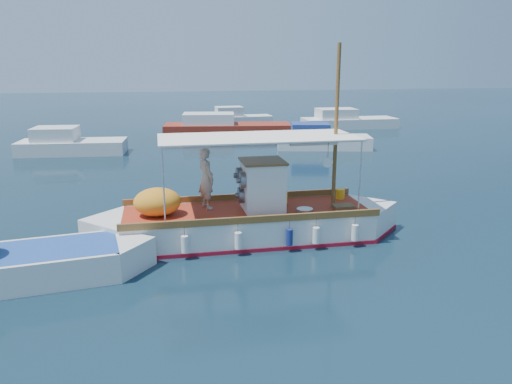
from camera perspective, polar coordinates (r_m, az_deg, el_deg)
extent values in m
plane|color=black|center=(15.12, 1.59, -6.10)|extent=(160.00, 160.00, 0.00)
cube|color=white|center=(15.61, -1.05, -4.04)|extent=(7.51, 2.51, 1.10)
cube|color=white|center=(15.44, -14.95, -4.78)|extent=(2.51, 2.51, 1.10)
cube|color=white|center=(16.65, 11.79, -3.16)|extent=(2.51, 2.51, 1.10)
cube|color=maroon|center=(15.72, -1.05, -5.18)|extent=(7.61, 2.59, 0.18)
cube|color=#A12E18|center=(15.45, -1.06, -2.18)|extent=(7.51, 2.31, 0.06)
cube|color=brown|center=(16.61, -1.83, -0.54)|extent=(7.61, 0.11, 0.20)
cube|color=brown|center=(14.23, -0.17, -3.17)|extent=(7.61, 0.11, 0.20)
cube|color=white|center=(15.33, 0.77, 0.68)|extent=(1.20, 1.30, 1.50)
cube|color=brown|center=(15.16, 0.78, 3.54)|extent=(1.30, 1.40, 0.06)
cylinder|color=slate|center=(14.84, -1.44, 1.39)|extent=(0.22, 0.50, 0.50)
cylinder|color=slate|center=(15.45, -1.84, 1.93)|extent=(0.22, 0.50, 0.50)
cylinder|color=slate|center=(15.28, -1.63, -0.35)|extent=(0.22, 0.50, 0.50)
cylinder|color=brown|center=(15.64, 9.14, 7.31)|extent=(0.12, 0.12, 5.00)
cylinder|color=brown|center=(15.44, 6.27, 5.81)|extent=(1.80, 0.08, 0.08)
cylinder|color=silver|center=(16.01, -10.64, 2.41)|extent=(0.04, 0.04, 2.25)
cylinder|color=silver|center=(13.86, -10.51, 0.51)|extent=(0.04, 0.04, 2.25)
cylinder|color=silver|center=(17.02, 8.95, 3.21)|extent=(0.04, 0.04, 2.25)
cylinder|color=silver|center=(15.02, 11.80, 1.54)|extent=(0.04, 0.04, 2.25)
cube|color=white|center=(15.01, 0.22, 6.30)|extent=(5.91, 2.41, 0.04)
ellipsoid|color=orange|center=(15.11, -11.21, -1.12)|extent=(1.40, 1.19, 0.84)
cube|color=#F4A915|center=(16.17, 3.13, -0.62)|extent=(0.25, 0.18, 0.40)
cylinder|color=#F4A915|center=(16.90, 9.60, -0.23)|extent=(0.30, 0.30, 0.34)
cube|color=brown|center=(15.84, 9.96, -1.67)|extent=(0.65, 0.45, 0.12)
cylinder|color=#B2B2B2|center=(15.29, 5.59, -2.11)|extent=(0.50, 0.50, 0.12)
cylinder|color=white|center=(14.60, 8.19, 3.36)|extent=(0.30, 0.03, 0.30)
cylinder|color=white|center=(14.06, -8.14, -5.93)|extent=(0.20, 0.20, 0.48)
cylinder|color=navy|center=(14.49, 3.84, -5.17)|extent=(0.20, 0.20, 0.48)
cylinder|color=white|center=(15.11, 11.22, -4.58)|extent=(0.20, 0.20, 0.48)
imported|color=#B1A792|center=(15.51, -5.72, 1.56)|extent=(0.69, 0.81, 1.90)
cube|color=white|center=(14.00, -26.14, -8.20)|extent=(5.39, 2.73, 1.01)
cube|color=white|center=(13.87, -15.47, -7.38)|extent=(1.99, 1.99, 1.01)
cube|color=#214899|center=(13.83, -26.37, -6.35)|extent=(5.36, 2.50, 0.06)
cube|color=silver|center=(31.89, -20.19, 4.67)|extent=(6.33, 2.87, 1.00)
cube|color=silver|center=(31.99, -21.95, 6.18)|extent=(2.62, 2.23, 0.80)
cube|color=maroon|center=(38.02, -3.26, 7.04)|extent=(9.71, 4.02, 1.00)
cube|color=silver|center=(37.93, -5.44, 8.35)|extent=(4.05, 2.86, 0.80)
cube|color=silver|center=(32.04, 7.73, 5.49)|extent=(6.15, 3.39, 1.00)
cube|color=navy|center=(31.83, 6.22, 7.11)|extent=(2.67, 2.32, 0.80)
cube|color=silver|center=(42.55, 10.60, 7.64)|extent=(7.75, 2.68, 1.00)
cube|color=silver|center=(42.05, 9.17, 8.85)|extent=(3.11, 2.24, 0.80)
cube|color=silver|center=(43.61, -1.96, 8.04)|extent=(5.73, 2.32, 1.00)
cube|color=silver|center=(43.34, -3.08, 9.19)|extent=(2.34, 1.83, 0.80)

